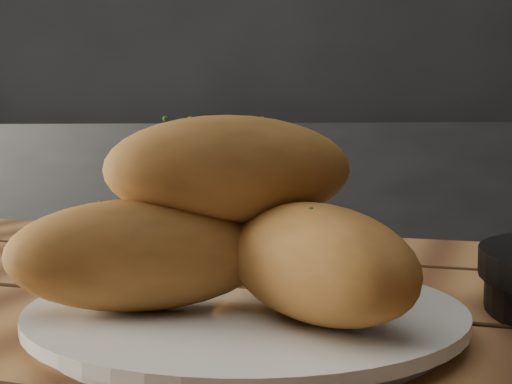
{
  "coord_description": "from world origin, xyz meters",
  "views": [
    {
      "loc": [
        0.69,
        -0.15,
        0.88
      ],
      "look_at": [
        0.53,
        0.3,
        0.84
      ],
      "focal_mm": 50.0,
      "sensor_mm": 36.0,
      "label": 1
    }
  ],
  "objects": [
    {
      "name": "plate",
      "position": [
        0.53,
        0.28,
        0.76
      ],
      "size": [
        0.28,
        0.28,
        0.02
      ],
      "color": "white",
      "rests_on": "table"
    },
    {
      "name": "counter",
      "position": [
        0.0,
        1.7,
        0.45
      ],
      "size": [
        2.8,
        0.6,
        0.9
      ],
      "primitive_type": "cube",
      "color": "black",
      "rests_on": "ground"
    },
    {
      "name": "bread_rolls",
      "position": [
        0.53,
        0.28,
        0.82
      ],
      "size": [
        0.29,
        0.25,
        0.12
      ],
      "color": "#B77032",
      "rests_on": "plate"
    }
  ]
}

